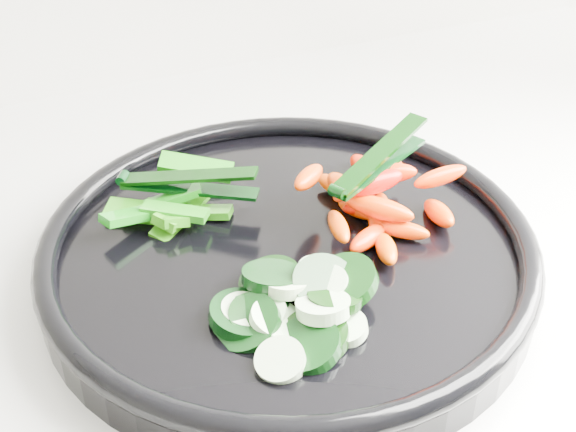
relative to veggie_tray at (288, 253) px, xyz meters
name	(u,v)px	position (x,y,z in m)	size (l,w,h in m)	color
veggie_tray	(288,253)	(0.00, 0.00, 0.00)	(0.42, 0.42, 0.04)	black
cucumber_pile	(289,307)	(-0.03, -0.07, 0.01)	(0.14, 0.13, 0.04)	black
carrot_pile	(373,198)	(0.08, 0.01, 0.02)	(0.14, 0.15, 0.05)	#FF5F00
pepper_pile	(173,205)	(-0.07, 0.08, 0.01)	(0.12, 0.10, 0.04)	#266B0A
tong_carrot	(377,162)	(0.08, 0.01, 0.05)	(0.11, 0.07, 0.02)	black
tong_pepper	(185,182)	(-0.05, 0.08, 0.03)	(0.10, 0.07, 0.02)	black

